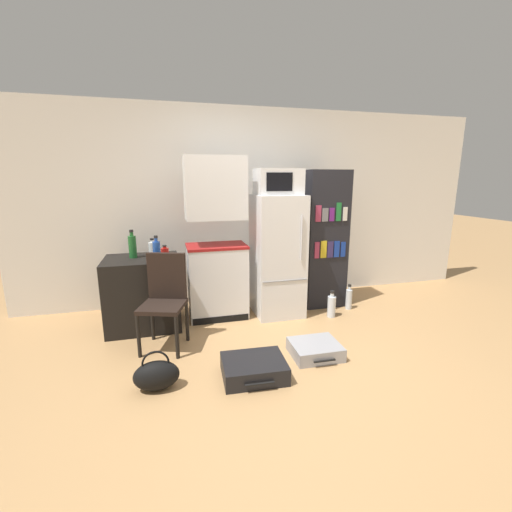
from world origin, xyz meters
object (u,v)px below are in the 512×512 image
side_table (143,293)px  bottle_blue_soda (157,251)px  refrigerator (277,256)px  water_bottle_middle (331,306)px  suitcase_small_flat (254,368)px  chair (165,293)px  bottle_green_tall (132,246)px  microwave (278,182)px  bookshelf (324,240)px  handbag (156,375)px  bottle_ketchup_red (165,253)px  suitcase_large_flat (315,349)px  bottle_clear_short (153,249)px  water_bottle_front (349,299)px  kitchen_hutch (216,245)px

side_table → bottle_blue_soda: size_ratio=2.82×
refrigerator → bottle_blue_soda: bearing=-169.2°
refrigerator → water_bottle_middle: refrigerator is taller
suitcase_small_flat → bottle_blue_soda: bearing=128.9°
bottle_blue_soda → chair: (0.06, -0.26, -0.37)m
bottle_green_tall → chair: bottle_green_tall is taller
refrigerator → microwave: 0.88m
microwave → bookshelf: (0.67, 0.12, -0.73)m
microwave → suitcase_small_flat: size_ratio=0.94×
side_table → refrigerator: refrigerator is taller
bottle_blue_soda → handbag: bottle_blue_soda is taller
bottle_green_tall → suitcase_small_flat: bearing=-53.1°
bottle_ketchup_red → suitcase_large_flat: size_ratio=0.32×
bottle_clear_short → chair: 0.66m
refrigerator → chair: (-1.34, -0.53, -0.19)m
water_bottle_front → water_bottle_middle: bearing=-152.0°
bookshelf → bottle_blue_soda: bearing=-169.4°
microwave → bottle_clear_short: microwave is taller
refrigerator → suitcase_large_flat: (0.01, -1.13, -0.67)m
kitchen_hutch → water_bottle_middle: 1.57m
microwave → water_bottle_middle: bearing=-27.9°
microwave → water_bottle_middle: (0.60, -0.32, -1.47)m
bottle_clear_short → suitcase_small_flat: bottle_clear_short is taller
bottle_green_tall → suitcase_large_flat: size_ratio=0.67×
suitcase_small_flat → water_bottle_front: bearing=40.2°
refrigerator → bottle_blue_soda: (-1.40, -0.27, 0.18)m
side_table → bookshelf: 2.31m
suitcase_large_flat → suitcase_small_flat: (-0.65, -0.19, 0.01)m
chair → bottle_green_tall: bearing=137.8°
suitcase_small_flat → handbag: handbag is taller
chair → water_bottle_front: (2.27, 0.39, -0.40)m
bottle_blue_soda → suitcase_large_flat: size_ratio=0.61×
suitcase_small_flat → side_table: bearing=128.8°
bottle_clear_short → bottle_blue_soda: bearing=-79.8°
refrigerator → kitchen_hutch: bearing=174.3°
suitcase_small_flat → water_bottle_middle: water_bottle_middle is taller
bottle_clear_short → handbag: bearing=-89.2°
microwave → chair: size_ratio=0.56×
bottle_blue_soda → suitcase_large_flat: bottle_blue_soda is taller
bookshelf → bottle_ketchup_red: size_ratio=11.77×
kitchen_hutch → bottle_ketchup_red: bearing=-163.1°
refrigerator → suitcase_small_flat: 1.61m
kitchen_hutch → handbag: size_ratio=5.26×
refrigerator → handbag: (-1.43, -1.30, -0.61)m
microwave → handbag: 2.44m
suitcase_large_flat → kitchen_hutch: bearing=123.0°
handbag → suitcase_small_flat: bearing=-2.0°
refrigerator → bottle_clear_short: (-1.45, 0.02, 0.15)m
handbag → bottle_green_tall: bearing=99.6°
microwave → bottle_clear_short: 1.62m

